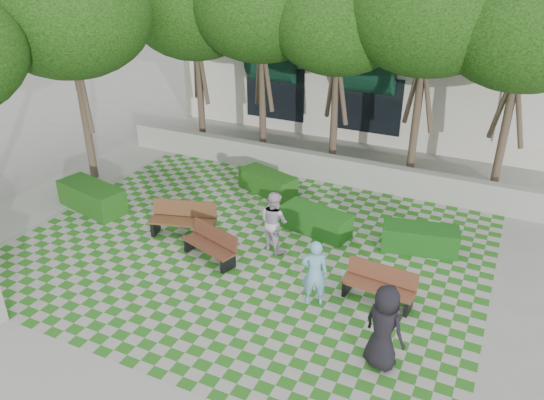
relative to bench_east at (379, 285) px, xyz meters
The scene contains 16 objects.
ground 3.73m from the bench_east, behind, with size 90.00×90.00×0.00m, color gray.
lawn 3.74m from the bench_east, behind, with size 12.00×12.00×0.00m, color #2B721E.
sidewalk_west 10.90m from the bench_east, behind, with size 2.00×12.00×0.01m, color #9E9B93.
retaining_wall 6.84m from the bench_east, 122.57° to the left, with size 15.00×0.36×0.90m, color #9E9B93.
bench_east is the anchor object (origin of this frame).
bench_mid 4.34m from the bench_east, behind, with size 1.69×1.00×0.84m.
bench_west 5.71m from the bench_east, behind, with size 1.90×1.07×0.95m.
hedge_east 2.63m from the bench_east, 81.59° to the left, with size 1.94×0.78×0.68m, color #144913.
hedge_midright 3.35m from the bench_east, 136.18° to the left, with size 1.94×0.77×0.68m, color #185015.
hedge_midleft 6.23m from the bench_east, 139.66° to the left, with size 1.94×0.78×0.68m, color #1C4D14.
hedge_west 9.08m from the bench_east, behind, with size 2.24×0.89×0.78m, color #194913.
person_blue 1.53m from the bench_east, 151.54° to the right, with size 0.59×0.39×1.61m, color #71B1CF.
person_dark 2.07m from the bench_east, 73.33° to the right, with size 0.88×0.57×1.79m, color black.
person_white 3.27m from the bench_east, 162.22° to the left, with size 0.81×0.63×1.67m, color silver.
tree_row 9.16m from the bench_east, 135.14° to the left, with size 17.70×13.40×7.41m.
building 14.07m from the bench_east, 101.38° to the left, with size 18.00×8.92×5.15m.
Camera 1 is at (5.73, -9.44, 7.47)m, focal length 35.00 mm.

